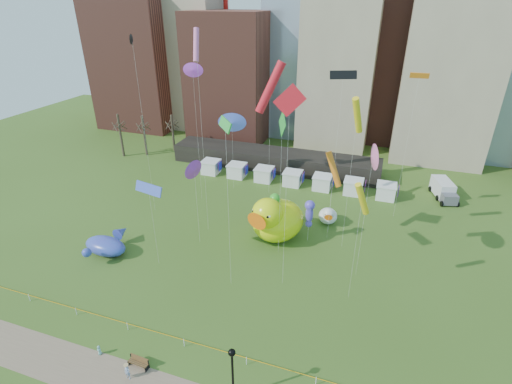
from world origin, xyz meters
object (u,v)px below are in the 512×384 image
at_px(seahorse_purple, 309,212).
at_px(woman, 127,372).
at_px(whale_inflatable, 107,245).
at_px(box_truck, 443,189).
at_px(small_duck, 328,215).
at_px(big_duck, 276,219).
at_px(toddler, 99,350).
at_px(seahorse_green, 275,205).
at_px(lamppost, 232,369).
at_px(park_bench, 139,362).

distance_m(seahorse_purple, woman, 26.84).
distance_m(whale_inflatable, box_truck, 50.00).
height_order(small_duck, woman, small_duck).
distance_m(seahorse_purple, box_truck, 25.97).
bearing_deg(big_duck, small_duck, 66.41).
xyz_separation_m(seahorse_purple, toddler, (-13.59, -23.53, -3.81)).
relative_size(seahorse_green, whale_inflatable, 0.87).
xyz_separation_m(woman, toddler, (-3.84, 1.23, -0.27)).
height_order(seahorse_green, seahorse_purple, seahorse_green).
distance_m(seahorse_purple, whale_inflatable, 25.36).
relative_size(whale_inflatable, lamppost, 1.33).
distance_m(seahorse_green, park_bench, 24.02).
height_order(big_duck, seahorse_purple, big_duck).
relative_size(box_truck, toddler, 6.77).
xyz_separation_m(seahorse_green, lamppost, (3.54, -23.18, -1.31)).
bearing_deg(seahorse_green, woman, -109.05).
bearing_deg(park_bench, woman, -93.65).
bearing_deg(park_bench, seahorse_green, 80.47).
xyz_separation_m(lamppost, toddler, (-12.72, 0.00, -2.82)).
bearing_deg(toddler, seahorse_purple, 68.85).
height_order(big_duck, box_truck, big_duck).
height_order(seahorse_green, box_truck, seahorse_green).
distance_m(lamppost, toddler, 13.03).
bearing_deg(small_duck, big_duck, -143.09).
bearing_deg(small_duck, seahorse_green, -147.75).
relative_size(small_duck, box_truck, 0.56).
xyz_separation_m(small_duck, toddler, (-15.32, -28.69, -0.73)).
xyz_separation_m(seahorse_purple, woman, (-9.75, -24.76, -3.54)).
height_order(big_duck, whale_inflatable, big_duck).
height_order(woman, toddler, woman).
distance_m(big_duck, box_truck, 29.41).
bearing_deg(toddler, woman, -8.82).
bearing_deg(big_duck, toddler, -92.99).
xyz_separation_m(whale_inflatable, lamppost, (21.96, -12.96, 2.19)).
bearing_deg(park_bench, seahorse_purple, 70.85).
bearing_deg(whale_inflatable, big_duck, 31.62).
height_order(big_duck, lamppost, big_duck).
bearing_deg(seahorse_green, seahorse_purple, -2.19).
xyz_separation_m(whale_inflatable, woman, (13.08, -14.19, -0.36)).
distance_m(small_duck, toddler, 32.53).
bearing_deg(whale_inflatable, toddler, -50.03).
relative_size(big_duck, seahorse_purple, 1.59).
bearing_deg(whale_inflatable, lamppost, -26.06).
bearing_deg(whale_inflatable, seahorse_green, 33.51).
relative_size(seahorse_purple, park_bench, 3.12).
distance_m(whale_inflatable, lamppost, 25.60).
bearing_deg(whale_inflatable, woman, -42.83).
relative_size(box_truck, woman, 4.36).
bearing_deg(small_duck, whale_inflatable, -156.99).
distance_m(park_bench, lamppost, 9.16).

